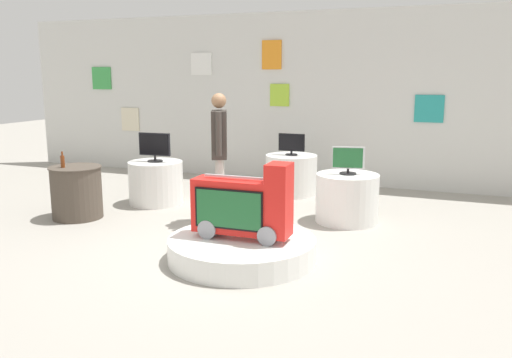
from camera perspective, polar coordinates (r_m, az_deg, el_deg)
ground_plane at (r=6.38m, az=-3.66°, el=-7.44°), size 30.00×30.00×0.00m
back_wall_display at (r=10.05m, az=6.55°, el=8.59°), size 12.82×0.13×3.16m
main_display_pedestal at (r=5.97m, az=-1.52°, el=-7.50°), size 1.65×1.65×0.25m
novelty_firetruck_tv at (r=5.81m, az=-1.37°, el=-3.07°), size 1.10×0.38×0.86m
display_pedestal_left_rear at (r=8.59m, az=-10.68°, el=-0.38°), size 0.86×0.86×0.68m
tv_on_left_rear at (r=8.49m, az=-10.84°, el=3.46°), size 0.53×0.24×0.45m
display_pedestal_center_rear at (r=9.12m, az=3.79°, el=0.47°), size 0.88×0.88×0.68m
tv_on_center_rear at (r=9.03m, az=3.83°, el=3.78°), size 0.46×0.21×0.37m
display_pedestal_right_rear at (r=7.51m, az=9.74°, el=-2.02°), size 0.87×0.87×0.68m
tv_on_right_rear at (r=7.41m, az=9.86°, el=2.00°), size 0.44×0.23×0.38m
side_table_round at (r=8.01m, az=-18.69°, el=-1.31°), size 0.73×0.73×0.75m
bottle_on_side_table at (r=7.91m, az=-20.04°, el=1.82°), size 0.06×0.06×0.23m
shopper_browsing_near_truck at (r=7.20m, az=-3.94°, el=3.33°), size 0.33×0.52×1.79m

